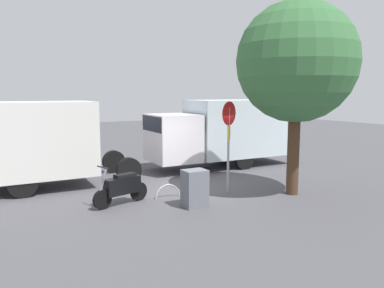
{
  "coord_description": "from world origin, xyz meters",
  "views": [
    {
      "loc": [
        6.06,
        10.87,
        3.23
      ],
      "look_at": [
        -0.3,
        -0.11,
        1.5
      ],
      "focal_mm": 35.45,
      "sensor_mm": 36.0,
      "label": 1
    }
  ],
  "objects_px": {
    "utility_cabinet": "(195,188)",
    "bike_rack_hoop": "(168,197)",
    "stop_sign": "(229,132)",
    "street_tree": "(296,63)",
    "motorcycle": "(122,187)",
    "box_truck_far": "(0,143)",
    "box_truck_near": "(221,130)"
  },
  "relations": [
    {
      "from": "street_tree",
      "to": "utility_cabinet",
      "type": "distance_m",
      "value": 4.96
    },
    {
      "from": "box_truck_near",
      "to": "utility_cabinet",
      "type": "xyz_separation_m",
      "value": [
        4.01,
        4.51,
        -1.08
      ]
    },
    {
      "from": "box_truck_far",
      "to": "box_truck_near",
      "type": "bearing_deg",
      "value": -177.47
    },
    {
      "from": "box_truck_near",
      "to": "stop_sign",
      "type": "xyz_separation_m",
      "value": [
        2.26,
        3.69,
        0.35
      ]
    },
    {
      "from": "motorcycle",
      "to": "stop_sign",
      "type": "relative_size",
      "value": 0.6
    },
    {
      "from": "stop_sign",
      "to": "utility_cabinet",
      "type": "bearing_deg",
      "value": 25.12
    },
    {
      "from": "motorcycle",
      "to": "utility_cabinet",
      "type": "relative_size",
      "value": 1.67
    },
    {
      "from": "stop_sign",
      "to": "street_tree",
      "type": "height_order",
      "value": "street_tree"
    },
    {
      "from": "stop_sign",
      "to": "utility_cabinet",
      "type": "relative_size",
      "value": 2.77
    },
    {
      "from": "motorcycle",
      "to": "bike_rack_hoop",
      "type": "height_order",
      "value": "motorcycle"
    },
    {
      "from": "box_truck_far",
      "to": "bike_rack_hoop",
      "type": "relative_size",
      "value": 8.76
    },
    {
      "from": "motorcycle",
      "to": "street_tree",
      "type": "bearing_deg",
      "value": 147.81
    },
    {
      "from": "stop_sign",
      "to": "street_tree",
      "type": "relative_size",
      "value": 0.49
    },
    {
      "from": "box_truck_far",
      "to": "motorcycle",
      "type": "height_order",
      "value": "box_truck_far"
    },
    {
      "from": "stop_sign",
      "to": "utility_cabinet",
      "type": "xyz_separation_m",
      "value": [
        1.74,
        0.82,
        -1.43
      ]
    },
    {
      "from": "stop_sign",
      "to": "street_tree",
      "type": "bearing_deg",
      "value": 143.86
    },
    {
      "from": "box_truck_far",
      "to": "motorcycle",
      "type": "distance_m",
      "value": 4.48
    },
    {
      "from": "street_tree",
      "to": "bike_rack_hoop",
      "type": "xyz_separation_m",
      "value": [
        3.64,
        -1.61,
        -4.13
      ]
    },
    {
      "from": "box_truck_near",
      "to": "stop_sign",
      "type": "distance_m",
      "value": 4.35
    },
    {
      "from": "street_tree",
      "to": "utility_cabinet",
      "type": "height_order",
      "value": "street_tree"
    },
    {
      "from": "utility_cabinet",
      "to": "bike_rack_hoop",
      "type": "bearing_deg",
      "value": -78.42
    },
    {
      "from": "box_truck_far",
      "to": "bike_rack_hoop",
      "type": "bearing_deg",
      "value": 145.71
    },
    {
      "from": "stop_sign",
      "to": "bike_rack_hoop",
      "type": "distance_m",
      "value": 2.82
    },
    {
      "from": "box_truck_near",
      "to": "street_tree",
      "type": "xyz_separation_m",
      "value": [
        0.62,
        4.9,
        2.52
      ]
    },
    {
      "from": "stop_sign",
      "to": "utility_cabinet",
      "type": "distance_m",
      "value": 2.4
    },
    {
      "from": "stop_sign",
      "to": "street_tree",
      "type": "xyz_separation_m",
      "value": [
        -1.65,
        1.2,
        2.17
      ]
    },
    {
      "from": "box_truck_near",
      "to": "motorcycle",
      "type": "xyz_separation_m",
      "value": [
        5.72,
        3.29,
        -1.09
      ]
    },
    {
      "from": "box_truck_far",
      "to": "stop_sign",
      "type": "height_order",
      "value": "stop_sign"
    },
    {
      "from": "motorcycle",
      "to": "utility_cabinet",
      "type": "xyz_separation_m",
      "value": [
        -1.71,
        1.23,
        0.01
      ]
    },
    {
      "from": "box_truck_far",
      "to": "stop_sign",
      "type": "bearing_deg",
      "value": 152.4
    },
    {
      "from": "box_truck_near",
      "to": "bike_rack_hoop",
      "type": "bearing_deg",
      "value": 39.86
    },
    {
      "from": "stop_sign",
      "to": "motorcycle",
      "type": "bearing_deg",
      "value": -6.75
    }
  ]
}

